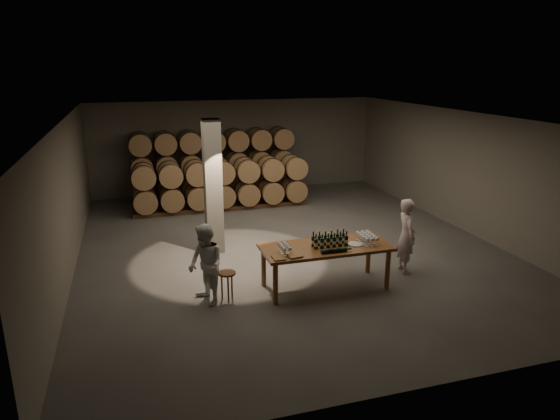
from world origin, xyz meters
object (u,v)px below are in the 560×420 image
object	(u,v)px
bottle_cluster	(330,241)
stool	(227,277)
notebook_near	(295,256)
plate	(355,244)
tasting_table	(326,251)
person_man	(406,236)
person_woman	(206,265)

from	to	relation	value
bottle_cluster	stool	bearing A→B (deg)	178.19
bottle_cluster	notebook_near	world-z (taller)	bottle_cluster
plate	notebook_near	world-z (taller)	notebook_near
tasting_table	bottle_cluster	world-z (taller)	bottle_cluster
person_man	person_woman	xyz separation A→B (m)	(-4.39, -0.25, -0.05)
plate	notebook_near	size ratio (longest dim) A/B	1.24
person_woman	stool	bearing A→B (deg)	75.19
notebook_near	tasting_table	bearing A→B (deg)	18.58
bottle_cluster	person_woman	xyz separation A→B (m)	(-2.49, 0.03, -0.23)
person_woman	plate	bearing A→B (deg)	68.78
bottle_cluster	notebook_near	distance (m)	0.93
person_woman	person_man	bearing A→B (deg)	73.91
bottle_cluster	stool	world-z (taller)	bottle_cluster
notebook_near	stool	size ratio (longest dim) A/B	0.44
person_man	stool	bearing A→B (deg)	100.10
bottle_cluster	notebook_near	bearing A→B (deg)	-157.61
tasting_table	person_man	world-z (taller)	person_man
bottle_cluster	plate	xyz separation A→B (m)	(0.52, -0.06, -0.10)
tasting_table	person_man	size ratio (longest dim) A/B	1.57
stool	person_woman	world-z (taller)	person_woman
stool	person_man	bearing A→B (deg)	3.13
stool	tasting_table	bearing A→B (deg)	-0.96
bottle_cluster	person_man	bearing A→B (deg)	8.49
tasting_table	notebook_near	size ratio (longest dim) A/B	10.43
tasting_table	person_woman	size ratio (longest dim) A/B	1.66
bottle_cluster	person_woman	bearing A→B (deg)	179.22
plate	person_woman	xyz separation A→B (m)	(-3.01, 0.10, -0.13)
bottle_cluster	person_man	distance (m)	1.93
bottle_cluster	notebook_near	xyz separation A→B (m)	(-0.85, -0.35, -0.10)
bottle_cluster	tasting_table	bearing A→B (deg)	155.45
person_man	person_woman	world-z (taller)	person_man
tasting_table	person_woman	world-z (taller)	person_woman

